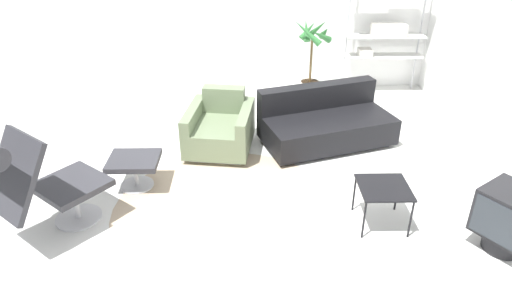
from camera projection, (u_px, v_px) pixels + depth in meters
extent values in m
plane|color=silver|center=(232.00, 192.00, 4.87)|extent=(12.00, 12.00, 0.00)
cube|color=white|center=(236.00, 0.00, 7.02)|extent=(12.00, 0.06, 2.80)
cylinder|color=tan|center=(227.00, 209.00, 4.60)|extent=(2.30, 2.30, 0.01)
cylinder|color=#BCBCC1|center=(79.00, 217.00, 4.46)|extent=(0.62, 0.62, 0.02)
cylinder|color=#BCBCC1|center=(76.00, 203.00, 4.38)|extent=(0.06, 0.06, 0.33)
cube|color=#2D2D33|center=(72.00, 185.00, 4.29)|extent=(0.81, 0.81, 0.06)
cube|color=#2D2D33|center=(14.00, 175.00, 3.80)|extent=(0.71, 0.68, 0.65)
cylinder|color=#BCBCC1|center=(137.00, 185.00, 4.97)|extent=(0.36, 0.36, 0.02)
cylinder|color=#BCBCC1|center=(136.00, 174.00, 4.90)|extent=(0.05, 0.05, 0.27)
cube|color=#2D2D33|center=(134.00, 161.00, 4.83)|extent=(0.53, 0.45, 0.06)
cube|color=silver|center=(220.00, 147.00, 5.70)|extent=(0.72, 0.80, 0.06)
cube|color=#667556|center=(220.00, 134.00, 5.62)|extent=(0.64, 0.95, 0.31)
cube|color=#667556|center=(224.00, 99.00, 5.78)|extent=(0.55, 0.25, 0.33)
cube|color=#667556|center=(246.00, 129.00, 5.54)|extent=(0.24, 0.89, 0.49)
cube|color=#667556|center=(194.00, 126.00, 5.61)|extent=(0.24, 0.89, 0.49)
cube|color=black|center=(326.00, 141.00, 5.85)|extent=(1.59, 1.13, 0.05)
cube|color=black|center=(327.00, 128.00, 5.76)|extent=(1.78, 1.29, 0.32)
cube|color=black|center=(317.00, 96.00, 5.88)|extent=(1.58, 0.69, 0.31)
cube|color=black|center=(384.00, 187.00, 4.22)|extent=(0.47, 0.47, 0.02)
cylinder|color=black|center=(364.00, 220.00, 4.12)|extent=(0.02, 0.02, 0.40)
cylinder|color=black|center=(411.00, 219.00, 4.13)|extent=(0.02, 0.02, 0.40)
cylinder|color=black|center=(354.00, 193.00, 4.50)|extent=(0.02, 0.02, 0.40)
cylinder|color=black|center=(397.00, 193.00, 4.51)|extent=(0.02, 0.02, 0.40)
cylinder|color=black|center=(503.00, 241.00, 4.04)|extent=(0.34, 0.34, 0.17)
cube|color=black|center=(512.00, 214.00, 3.90)|extent=(0.65, 0.66, 0.42)
cube|color=#282D33|center=(498.00, 224.00, 3.78)|extent=(0.26, 0.36, 0.36)
cylinder|color=silver|center=(309.00, 89.00, 7.23)|extent=(0.31, 0.31, 0.24)
cylinder|color=#382819|center=(310.00, 82.00, 7.18)|extent=(0.29, 0.29, 0.02)
cylinder|color=brown|center=(311.00, 61.00, 7.02)|extent=(0.04, 0.04, 0.67)
cone|color=#2D6B33|center=(325.00, 32.00, 6.82)|extent=(0.12, 0.42, 0.29)
cone|color=#2D6B33|center=(317.00, 29.00, 6.90)|extent=(0.34, 0.28, 0.33)
cone|color=#2D6B33|center=(308.00, 30.00, 6.90)|extent=(0.31, 0.23, 0.29)
cone|color=#2D6B33|center=(307.00, 31.00, 6.79)|extent=(0.12, 0.28, 0.32)
cone|color=#2D6B33|center=(307.00, 33.00, 6.64)|extent=(0.45, 0.31, 0.37)
cone|color=#2D6B33|center=(321.00, 36.00, 6.69)|extent=(0.38, 0.32, 0.27)
cylinder|color=#BCBCC1|center=(347.00, 27.00, 7.08)|extent=(0.03, 0.03, 2.03)
cylinder|color=#BCBCC1|center=(421.00, 27.00, 7.10)|extent=(0.03, 0.03, 2.03)
cube|color=silver|center=(383.00, 56.00, 7.18)|extent=(1.21, 0.28, 0.02)
cube|color=silver|center=(385.00, 36.00, 7.04)|extent=(1.21, 0.28, 0.02)
cube|color=beige|center=(365.00, 52.00, 7.14)|extent=(0.21, 0.24, 0.10)
cube|color=silver|center=(389.00, 30.00, 6.98)|extent=(0.53, 0.24, 0.18)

